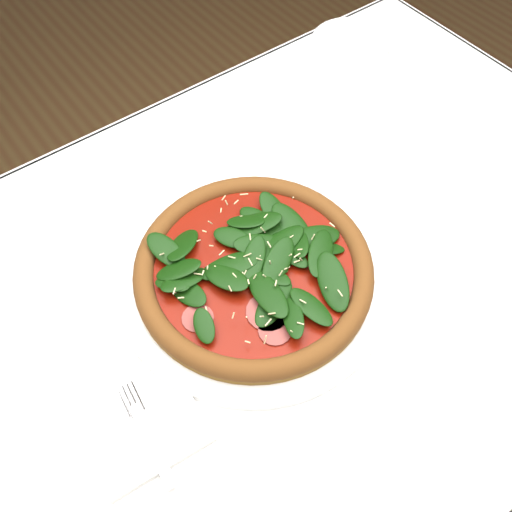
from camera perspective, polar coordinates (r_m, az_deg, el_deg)
ground at (r=1.48m, az=1.72°, el=-17.31°), size 6.00×6.00×0.00m
dining_table at (r=0.89m, az=2.76°, el=-4.55°), size 1.21×0.81×0.75m
plate at (r=0.78m, az=-0.24°, el=-1.97°), size 0.37×0.37×0.02m
pizza at (r=0.76m, az=-0.25°, el=-1.10°), size 0.36×0.36×0.04m
napkin at (r=0.70m, az=-10.22°, el=-18.27°), size 0.14×0.07×0.01m
fork at (r=0.70m, az=-11.16°, el=-16.36°), size 0.03×0.14×0.00m
saucer_far at (r=1.17m, az=9.49°, el=20.39°), size 0.15×0.15×0.01m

